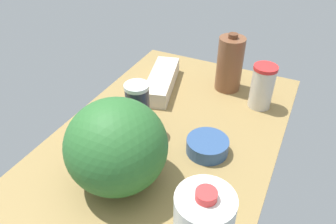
{
  "coord_description": "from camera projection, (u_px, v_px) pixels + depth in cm",
  "views": [
    {
      "loc": [
        -82.08,
        -39.43,
        79.42
      ],
      "look_at": [
        0.0,
        0.0,
        13.0
      ],
      "focal_mm": 35.0,
      "sensor_mm": 36.0,
      "label": 1
    }
  ],
  "objects": [
    {
      "name": "chocolate_milk_jug",
      "position": [
        230.0,
        64.0,
        1.38
      ],
      "size": [
        10.91,
        10.91,
        25.12
      ],
      "color": "brown",
      "rests_on": "countertop"
    },
    {
      "name": "mixing_bowl",
      "position": [
        207.0,
        146.0,
        1.1
      ],
      "size": [
        14.21,
        14.21,
        5.03
      ],
      "primitive_type": "cylinder",
      "color": "#2E4D80",
      "rests_on": "countertop"
    },
    {
      "name": "lemon_near_front",
      "position": [
        80.0,
        126.0,
        1.17
      ],
      "size": [
        7.41,
        7.41,
        7.41
      ],
      "primitive_type": "sphere",
      "color": "yellow",
      "rests_on": "countertop"
    },
    {
      "name": "countertop",
      "position": [
        168.0,
        137.0,
        1.19
      ],
      "size": [
        120.0,
        76.0,
        3.0
      ],
      "primitive_type": "cube",
      "color": "olive",
      "rests_on": "ground"
    },
    {
      "name": "tumbler_cup",
      "position": [
        262.0,
        87.0,
        1.28
      ],
      "size": [
        9.24,
        9.24,
        18.01
      ],
      "color": "beige",
      "rests_on": "countertop"
    },
    {
      "name": "shaker_bottle",
      "position": [
        138.0,
        109.0,
        1.14
      ],
      "size": [
        8.54,
        8.54,
        19.91
      ],
      "color": "#272A3B",
      "rests_on": "countertop"
    },
    {
      "name": "watermelon",
      "position": [
        117.0,
        146.0,
        0.93
      ],
      "size": [
        29.52,
        29.52,
        27.65
      ],
      "primitive_type": "ellipsoid",
      "color": "#2B672D",
      "rests_on": "countertop"
    },
    {
      "name": "lime_beside_bowl",
      "position": [
        223.0,
        199.0,
        0.92
      ],
      "size": [
        5.68,
        5.68,
        5.68
      ],
      "primitive_type": "sphere",
      "color": "#69B33B",
      "rests_on": "countertop"
    },
    {
      "name": "egg_carton",
      "position": [
        162.0,
        81.0,
        1.42
      ],
      "size": [
        34.46,
        18.16,
        6.77
      ],
      "primitive_type": "cube",
      "rotation": [
        0.0,
        0.0,
        0.26
      ],
      "color": "beige",
      "rests_on": "countertop"
    }
  ]
}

